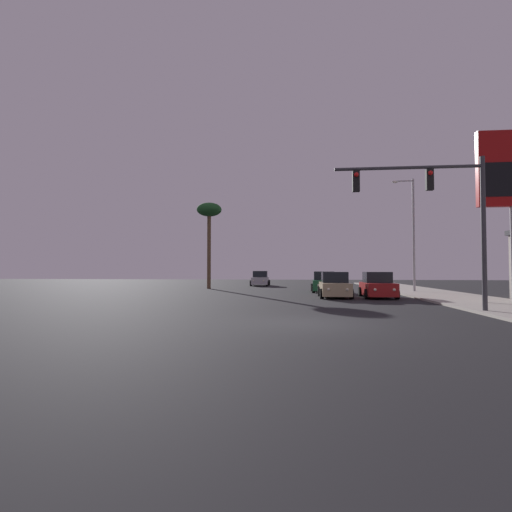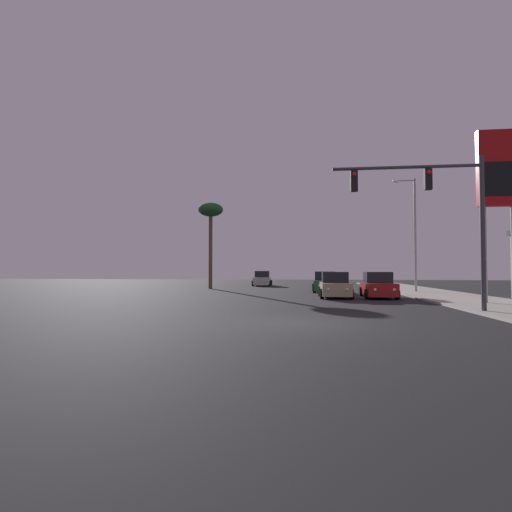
% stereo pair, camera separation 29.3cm
% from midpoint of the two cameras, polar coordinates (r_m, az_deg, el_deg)
% --- Properties ---
extents(ground_plane, '(120.00, 120.00, 0.00)m').
position_cam_midpoint_polar(ground_plane, '(13.84, 6.88, -9.52)').
color(ground_plane, black).
extents(sidewalk_right, '(5.00, 60.00, 0.12)m').
position_cam_midpoint_polar(sidewalk_right, '(25.69, 28.32, -5.67)').
color(sidewalk_right, '#9E998E').
rests_on(sidewalk_right, ground).
extents(car_red, '(2.04, 4.33, 1.68)m').
position_cam_midpoint_polar(car_red, '(27.10, 16.66, -4.13)').
color(car_red, maroon).
rests_on(car_red, ground).
extents(car_tan, '(2.04, 4.31, 1.68)m').
position_cam_midpoint_polar(car_tan, '(26.68, 10.85, -4.22)').
color(car_tan, tan).
rests_on(car_tan, ground).
extents(car_silver, '(2.04, 4.34, 1.68)m').
position_cam_midpoint_polar(car_silver, '(45.51, 0.43, -3.31)').
color(car_silver, '#B7B7BC').
rests_on(car_silver, ground).
extents(car_green, '(2.04, 4.34, 1.68)m').
position_cam_midpoint_polar(car_green, '(33.09, 9.43, -3.78)').
color(car_green, '#195933').
rests_on(car_green, ground).
extents(traffic_light_mast, '(6.27, 0.36, 6.50)m').
position_cam_midpoint_polar(traffic_light_mast, '(18.79, 24.43, 6.92)').
color(traffic_light_mast, '#38383D').
rests_on(traffic_light_mast, sidewalk_right).
extents(street_lamp, '(1.74, 0.24, 9.00)m').
position_cam_midpoint_polar(street_lamp, '(34.28, 21.15, 3.68)').
color(street_lamp, '#99999E').
rests_on(street_lamp, sidewalk_right).
extents(gas_station_sign, '(2.00, 0.42, 9.00)m').
position_cam_midpoint_polar(gas_station_sign, '(24.72, 30.90, 9.50)').
color(gas_station_sign, '#99999E').
rests_on(gas_station_sign, sidewalk_right).
extents(palm_tree_mid, '(2.40, 2.40, 8.31)m').
position_cam_midpoint_polar(palm_tree_mid, '(39.08, -6.93, 5.96)').
color(palm_tree_mid, brown).
rests_on(palm_tree_mid, ground).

